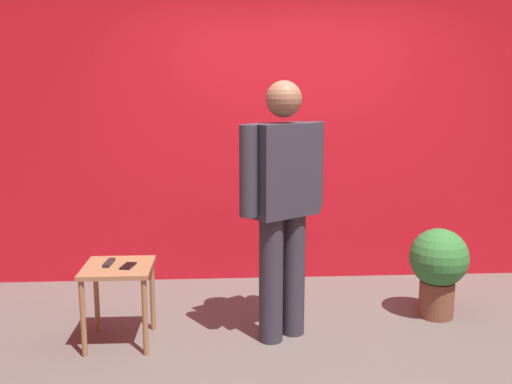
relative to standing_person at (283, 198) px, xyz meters
name	(u,v)px	position (x,y,z in m)	size (l,w,h in m)	color
ground_plane	(314,360)	(0.17, -0.37, -0.99)	(12.00, 12.00, 0.00)	#59544F
back_wall_red	(287,121)	(0.17, 1.32, 0.44)	(5.66, 0.12, 2.87)	#B6121E
standing_person	(283,198)	(0.00, 0.00, 0.00)	(0.64, 0.49, 1.77)	#2D2D38
side_table	(118,279)	(-1.11, -0.03, -0.54)	(0.46, 0.46, 0.55)	olive
cell_phone	(128,266)	(-1.04, -0.06, -0.44)	(0.07, 0.14, 0.01)	black
tv_remote	(109,263)	(-1.18, 0.00, -0.43)	(0.04, 0.17, 0.02)	black
potted_plant	(438,265)	(1.21, 0.29, -0.58)	(0.44, 0.44, 0.69)	brown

